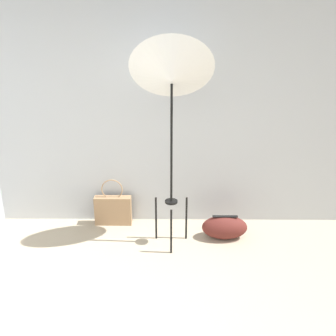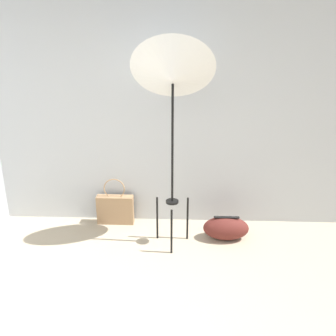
% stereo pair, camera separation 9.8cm
% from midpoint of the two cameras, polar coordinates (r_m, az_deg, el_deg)
% --- Properties ---
extents(wall_back, '(8.00, 0.05, 2.60)m').
position_cam_midpoint_polar(wall_back, '(4.02, -1.04, 9.27)').
color(wall_back, '#B7BCC1').
rests_on(wall_back, ground_plane).
extents(photo_umbrella, '(0.75, 0.59, 2.00)m').
position_cam_midpoint_polar(photo_umbrella, '(3.45, 1.53, 13.13)').
color(photo_umbrella, black).
rests_on(photo_umbrella, ground_plane).
extents(tote_bag, '(0.40, 0.10, 0.52)m').
position_cam_midpoint_polar(tote_bag, '(4.33, -7.01, -5.89)').
color(tote_bag, '#9E7A56').
rests_on(tote_bag, ground_plane).
extents(duffel_bag, '(0.46, 0.24, 0.25)m').
position_cam_midpoint_polar(duffel_bag, '(4.07, 9.10, -8.63)').
color(duffel_bag, '#5B231E').
rests_on(duffel_bag, ground_plane).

